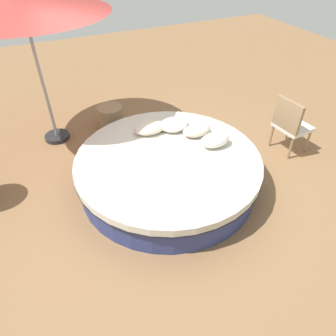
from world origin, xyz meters
The scene contains 8 objects.
ground_plane centered at (0.00, 0.00, 0.00)m, with size 16.00×16.00×0.00m, color olive.
round_bed centered at (0.00, 0.00, 0.26)m, with size 2.73×2.73×0.51m.
throw_pillow_0 centered at (0.76, -0.04, 0.62)m, with size 0.46×0.29×0.22m, color white.
throw_pillow_1 centered at (0.66, 0.34, 0.59)m, with size 0.47×0.30×0.16m, color beige.
throw_pillow_2 centered at (0.41, 0.65, 0.59)m, with size 0.48×0.39×0.17m, color white.
throw_pillow_3 centered at (0.02, 0.73, 0.59)m, with size 0.52×0.35×0.17m, color beige.
patio_chair centered at (2.22, -0.06, 0.56)m, with size 0.55×0.56×0.98m.
side_table centered at (-0.31, 1.92, 0.23)m, with size 0.48×0.48×0.46m, color #997A56.
Camera 1 is at (-1.52, -3.24, 3.24)m, focal length 33.14 mm.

